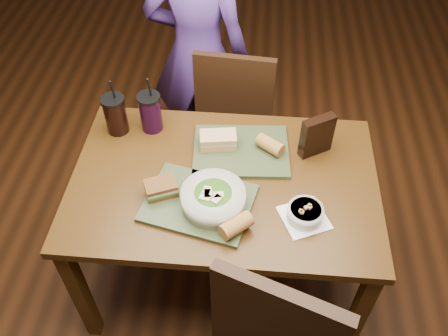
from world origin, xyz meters
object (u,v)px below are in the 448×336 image
(soup_bowl, at_px, (305,213))
(cup_berry, at_px, (150,112))
(baguette_far, at_px, (270,145))
(tray_far, at_px, (241,151))
(tray_near, at_px, (199,203))
(baguette_near, at_px, (236,225))
(cup_cola, at_px, (115,114))
(diner, at_px, (198,54))
(salad_bowl, at_px, (213,198))
(sandwich_near, at_px, (161,188))
(chip_bag, at_px, (317,136))
(dining_table, at_px, (224,193))
(sandwich_far, at_px, (218,140))
(chair_far, at_px, (235,110))

(soup_bowl, bearing_deg, cup_berry, 145.86)
(baguette_far, bearing_deg, tray_far, -176.70)
(baguette_far, bearing_deg, tray_near, -131.29)
(baguette_near, distance_m, cup_cola, 0.79)
(baguette_far, bearing_deg, soup_bowl, -67.62)
(tray_far, bearing_deg, soup_bowl, -51.70)
(diner, bearing_deg, salad_bowl, 103.63)
(diner, distance_m, sandwich_near, 0.99)
(salad_bowl, distance_m, baguette_far, 0.39)
(tray_far, height_order, baguette_near, baguette_near)
(baguette_near, distance_m, chip_bag, 0.57)
(salad_bowl, height_order, cup_cola, cup_cola)
(dining_table, height_order, soup_bowl, soup_bowl)
(dining_table, distance_m, sandwich_far, 0.24)
(cup_berry, xyz_separation_m, chip_bag, (0.75, -0.10, 0.00))
(diner, relative_size, tray_near, 3.68)
(tray_near, distance_m, baguette_far, 0.42)
(baguette_near, bearing_deg, sandwich_far, 103.69)
(tray_near, xyz_separation_m, baguette_near, (0.16, -0.13, 0.04))
(baguette_near, height_order, chip_bag, chip_bag)
(tray_near, height_order, cup_berry, cup_berry)
(sandwich_near, relative_size, baguette_near, 1.18)
(sandwich_far, bearing_deg, dining_table, -77.30)
(chair_far, distance_m, tray_near, 0.89)
(salad_bowl, xyz_separation_m, sandwich_near, (-0.22, 0.04, -0.01))
(salad_bowl, bearing_deg, cup_berry, 126.57)
(sandwich_near, relative_size, baguette_far, 1.21)
(soup_bowl, bearing_deg, chair_far, 110.55)
(dining_table, relative_size, baguette_far, 10.53)
(dining_table, bearing_deg, cup_cola, 152.87)
(dining_table, distance_m, tray_near, 0.20)
(cup_berry, bearing_deg, chair_far, 49.31)
(baguette_far, xyz_separation_m, cup_berry, (-0.55, 0.12, 0.05))
(tray_near, distance_m, soup_bowl, 0.42)
(sandwich_near, xyz_separation_m, baguette_far, (0.43, 0.28, 0.00))
(chair_far, distance_m, sandwich_far, 0.60)
(salad_bowl, bearing_deg, sandwich_near, 168.95)
(baguette_near, height_order, baguette_far, baguette_near)
(chair_far, distance_m, soup_bowl, 0.98)
(diner, distance_m, sandwich_far, 0.72)
(baguette_near, bearing_deg, sandwich_near, 153.11)
(diner, height_order, tray_near, diner)
(chip_bag, bearing_deg, tray_far, 154.88)
(sandwich_far, relative_size, baguette_far, 1.39)
(baguette_near, bearing_deg, tray_near, 141.39)
(dining_table, xyz_separation_m, salad_bowl, (-0.03, -0.15, 0.15))
(baguette_far, bearing_deg, diner, 120.02)
(dining_table, relative_size, salad_bowl, 5.07)
(tray_far, distance_m, salad_bowl, 0.34)
(chair_far, bearing_deg, cup_berry, -130.69)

